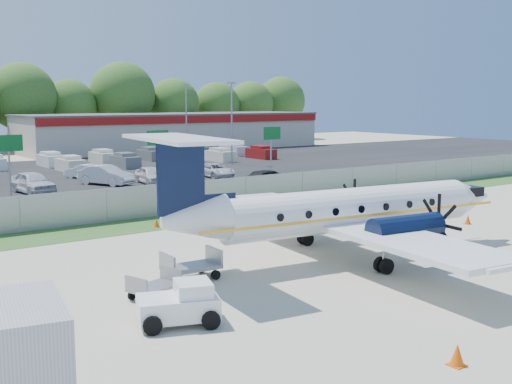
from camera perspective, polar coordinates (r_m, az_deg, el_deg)
ground at (r=29.80m, az=6.85°, el=-5.71°), size 170.00×170.00×0.00m
grass_verge at (r=39.23m, az=-5.17°, el=-2.31°), size 170.00×4.00×0.02m
access_road at (r=45.30m, az=-9.74°, el=-0.98°), size 170.00×8.00×0.02m
parking_lot at (r=64.64m, az=-18.06°, el=1.45°), size 170.00×32.00×0.02m
perimeter_fence at (r=40.77m, az=-6.64°, el=-0.52°), size 120.00×0.06×1.99m
building_east at (r=94.99m, az=-7.27°, el=5.39°), size 44.40×12.40×5.24m
sign_left at (r=45.72m, az=-21.09°, el=3.22°), size 1.80×0.26×5.00m
sign_mid at (r=49.70m, az=-8.74°, el=4.02°), size 1.80×0.26×5.00m
sign_right at (r=55.61m, az=1.40°, el=4.54°), size 1.80×0.26×5.00m
light_pole_ne at (r=71.29m, az=-2.18°, el=6.64°), size 0.90×0.35×9.09m
light_pole_se at (r=79.78m, az=-6.22°, el=6.76°), size 0.90×0.35×9.09m
aircraft at (r=29.20m, az=7.80°, el=-1.59°), size 18.64×18.32×5.71m
pushback_tug at (r=20.96m, az=-6.65°, el=-9.84°), size 2.90×2.52×1.36m
baggage_cart_near at (r=23.72m, az=-9.03°, el=-8.27°), size 2.07×1.58×0.96m
baggage_cart_far at (r=25.92m, az=-5.78°, el=-6.57°), size 2.27×1.44×1.16m
cone_nose at (r=39.09m, az=18.31°, el=-2.36°), size 0.39×0.39×0.55m
cone_port_wing at (r=18.65m, az=17.45°, el=-13.68°), size 0.43×0.43×0.62m
cone_starboard_wing at (r=36.64m, az=-8.84°, el=-2.74°), size 0.37×0.37×0.52m
road_car_mid at (r=51.37m, az=0.43°, el=0.20°), size 5.07×2.63×1.65m
road_car_east at (r=62.12m, az=14.47°, el=1.32°), size 4.19×2.84×1.33m
parked_car_b at (r=52.22m, az=-19.17°, el=-0.13°), size 2.52×5.19×1.71m
parked_car_c at (r=55.73m, az=-13.14°, el=0.61°), size 3.74×5.35×1.67m
parked_car_d at (r=55.77m, az=-9.29°, el=0.72°), size 2.29×4.62×1.51m
parked_car_e at (r=59.92m, az=-3.65°, el=1.32°), size 2.15×4.61×1.28m
parked_car_g at (r=60.71m, az=-14.91°, el=1.15°), size 3.02×4.31×1.35m
far_parking_rows at (r=69.39m, az=-19.35°, el=1.81°), size 56.00×10.00×1.60m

